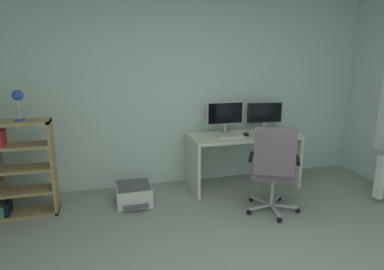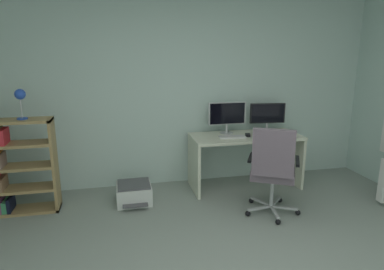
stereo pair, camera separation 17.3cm
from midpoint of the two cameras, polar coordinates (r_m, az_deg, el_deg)
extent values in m
cube|color=silver|center=(4.68, -0.95, 7.66)|extent=(5.34, 0.10, 2.61)
cube|color=beige|center=(4.62, 9.98, -0.25)|extent=(1.45, 0.63, 0.04)
cube|color=beige|center=(4.51, 1.43, -5.18)|extent=(0.04, 0.60, 0.68)
cube|color=beige|center=(5.02, 17.30, -3.81)|extent=(0.04, 0.60, 0.68)
cylinder|color=#B2B5B7|center=(4.68, 6.81, 0.35)|extent=(0.18, 0.18, 0.01)
cylinder|color=#B2B5B7|center=(4.66, 6.83, 1.17)|extent=(0.03, 0.03, 0.13)
cube|color=#B7BABC|center=(4.62, 6.91, 3.60)|extent=(0.52, 0.04, 0.30)
cube|color=black|center=(4.60, 6.99, 3.56)|extent=(0.48, 0.01, 0.28)
cylinder|color=#B2B5B7|center=(4.90, 13.26, 0.69)|extent=(0.18, 0.18, 0.01)
cylinder|color=#B2B5B7|center=(4.88, 13.30, 1.43)|extent=(0.03, 0.03, 0.12)
cube|color=black|center=(4.85, 13.42, 3.54)|extent=(0.49, 0.09, 0.27)
cube|color=black|center=(4.83, 13.51, 3.50)|extent=(0.45, 0.05, 0.25)
cube|color=silver|center=(4.45, 7.80, -0.33)|extent=(0.35, 0.16, 0.02)
cube|color=black|center=(4.55, 10.31, -0.01)|extent=(0.08, 0.11, 0.03)
cube|color=#B7BABC|center=(4.16, 16.26, -11.52)|extent=(0.28, 0.17, 0.02)
sphere|color=black|center=(4.18, 18.32, -12.13)|extent=(0.06, 0.06, 0.06)
cube|color=#B7BABC|center=(4.29, 14.86, -10.63)|extent=(0.24, 0.23, 0.02)
sphere|color=black|center=(4.43, 15.47, -10.38)|extent=(0.06, 0.06, 0.06)
cube|color=#B7BABC|center=(4.24, 12.54, -10.77)|extent=(0.16, 0.28, 0.02)
sphere|color=black|center=(4.34, 10.96, -10.65)|extent=(0.06, 0.06, 0.06)
cube|color=#B7BABC|center=(4.08, 12.38, -11.78)|extent=(0.30, 0.07, 0.02)
sphere|color=black|center=(4.02, 10.50, -12.69)|extent=(0.06, 0.06, 0.06)
cube|color=#B7BABC|center=(4.03, 14.76, -12.28)|extent=(0.08, 0.30, 0.02)
sphere|color=black|center=(3.92, 15.37, -13.75)|extent=(0.06, 0.06, 0.06)
cylinder|color=#B7BABC|center=(4.08, 14.31, -9.05)|extent=(0.04, 0.04, 0.37)
cube|color=slate|center=(4.00, 14.51, -5.97)|extent=(0.64, 0.64, 0.10)
cube|color=slate|center=(3.65, 14.68, -2.93)|extent=(0.41, 0.26, 0.50)
cube|color=black|center=(3.96, 10.99, -3.67)|extent=(0.19, 0.32, 0.03)
cube|color=black|center=(3.96, 18.31, -4.16)|extent=(0.19, 0.32, 0.03)
cube|color=#A0814F|center=(4.22, -20.72, -4.61)|extent=(0.03, 0.28, 1.08)
cube|color=#A0814F|center=(4.17, -26.80, 2.06)|extent=(0.84, 0.28, 0.03)
cube|color=#A0814F|center=(4.48, -25.31, -11.19)|extent=(0.84, 0.28, 0.03)
cube|color=#A0814F|center=(4.38, -25.67, -8.07)|extent=(0.77, 0.28, 0.03)
cube|color=#A0814F|center=(4.30, -26.04, -4.81)|extent=(0.77, 0.28, 0.03)
cube|color=#A0814F|center=(4.23, -26.41, -1.43)|extent=(0.77, 0.28, 0.03)
cube|color=#924B7B|center=(4.49, -28.03, -10.05)|extent=(0.03, 0.22, 0.17)
cube|color=#3B8A5A|center=(4.49, -27.42, -10.26)|extent=(0.05, 0.24, 0.13)
cube|color=black|center=(4.47, -26.85, -10.09)|extent=(0.04, 0.24, 0.16)
cube|color=#886549|center=(4.40, -27.98, -7.05)|extent=(0.06, 0.25, 0.14)
cube|color=#7E6055|center=(4.30, -27.96, -3.69)|extent=(0.03, 0.22, 0.16)
cube|color=red|center=(4.22, -27.76, -0.19)|extent=(0.06, 0.23, 0.17)
cylinder|color=blue|center=(4.14, -25.27, 2.48)|extent=(0.11, 0.11, 0.02)
cylinder|color=silver|center=(4.12, -25.44, 4.11)|extent=(0.01, 0.01, 0.22)
sphere|color=blue|center=(4.10, -25.57, 6.12)|extent=(0.11, 0.11, 0.11)
cube|color=silver|center=(4.30, -8.44, -9.62)|extent=(0.42, 0.39, 0.22)
cube|color=#4C4C51|center=(4.25, -8.50, -8.11)|extent=(0.38, 0.36, 0.02)
cube|color=#4C4C51|center=(4.10, -8.17, -11.49)|extent=(0.29, 0.10, 0.01)
cube|color=white|center=(4.70, 30.18, -6.60)|extent=(0.07, 0.10, 0.52)
camera|label=1|loc=(0.09, -88.78, 0.30)|focal=32.13mm
camera|label=2|loc=(0.09, 91.22, -0.30)|focal=32.13mm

